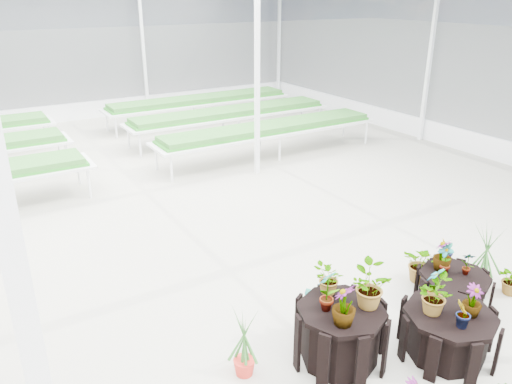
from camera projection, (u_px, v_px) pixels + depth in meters
ground_plane at (226, 281)px, 7.78m from camera, size 24.00×24.00×0.00m
greenhouse_shell at (223, 142)px, 6.94m from camera, size 18.00×24.00×4.50m
steel_frame at (223, 142)px, 6.94m from camera, size 18.00×24.00×4.50m
nursery_benches at (99, 143)px, 13.34m from camera, size 16.00×7.00×0.84m
plinth_tall at (340, 335)px, 5.98m from camera, size 1.34×1.34×0.75m
plinth_mid at (447, 334)px, 6.10m from camera, size 1.50×1.50×0.60m
plinth_low at (453, 288)px, 7.17m from camera, size 1.25×1.25×0.46m
nursery_plants at (408, 292)px, 6.48m from camera, size 4.66×2.84×1.28m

